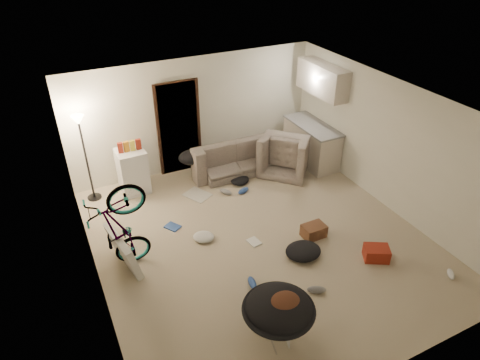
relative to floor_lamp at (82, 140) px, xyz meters
name	(u,v)px	position (x,y,z in m)	size (l,w,h in m)	color
floor	(259,239)	(2.40, -2.65, -1.32)	(5.50, 6.00, 0.02)	#BFAF93
ceiling	(264,107)	(2.40, -2.65, 1.20)	(5.50, 6.00, 0.02)	white
wall_back	(195,114)	(2.40, 0.36, -0.06)	(5.50, 0.02, 2.50)	white
wall_front	(393,309)	(2.40, -5.66, -0.06)	(5.50, 0.02, 2.50)	white
wall_left	(87,226)	(-0.36, -2.65, -0.06)	(0.02, 6.00, 2.50)	white
wall_right	(390,145)	(5.16, -2.65, -0.06)	(0.02, 6.00, 2.50)	white
doorway	(178,128)	(2.00, 0.32, -0.29)	(0.85, 0.10, 2.04)	black
door_trim	(179,128)	(2.00, 0.29, -0.29)	(0.97, 0.04, 2.10)	#331C12
floor_lamp	(82,140)	(0.00, 0.00, 0.00)	(0.28, 0.28, 1.81)	black
kitchen_counter	(311,144)	(4.83, -0.65, -0.87)	(0.60, 1.50, 0.88)	beige
counter_top	(313,126)	(4.83, -0.65, -0.41)	(0.64, 1.54, 0.04)	gray
kitchen_uppers	(322,79)	(4.96, -0.65, 0.64)	(0.38, 1.40, 0.65)	beige
sofa	(232,158)	(3.02, -0.20, -1.02)	(1.97, 0.77, 0.57)	#353D36
armchair	(287,155)	(4.16, -0.71, -0.97)	(1.04, 0.91, 0.68)	#353D36
bicycle	(123,247)	(0.10, -2.34, -0.86)	(0.59, 1.70, 0.89)	black
book_asset	(289,348)	(1.67, -4.82, -1.30)	(0.15, 0.20, 0.02)	maroon
mini_fridge	(133,171)	(0.82, -0.10, -0.84)	(0.55, 0.55, 0.94)	white
snack_box_0	(121,150)	(0.65, -0.10, -0.31)	(0.10, 0.07, 0.30)	maroon
snack_box_1	(127,149)	(0.77, -0.10, -0.31)	(0.10, 0.07, 0.30)	orange
snack_box_2	(133,147)	(0.89, -0.10, -0.31)	(0.10, 0.07, 0.30)	gold
snack_box_3	(139,146)	(1.01, -0.10, -0.31)	(0.10, 0.07, 0.30)	maroon
saucer_chair	(278,314)	(1.64, -4.55, -0.89)	(0.98, 0.98, 0.70)	silver
hoodie	(284,304)	(1.69, -4.58, -0.69)	(0.48, 0.40, 0.22)	#4C281A
sofa_drape	(192,157)	(2.07, -0.20, -0.77)	(0.56, 0.46, 0.28)	black
tv_box	(123,251)	(0.10, -2.25, -0.99)	(0.11, 0.95, 0.63)	silver
drink_case_a	(314,231)	(3.31, -3.00, -1.19)	(0.41, 0.29, 0.23)	brown
drink_case_b	(376,253)	(3.91, -3.96, -1.19)	(0.40, 0.30, 0.23)	maroon
juicer	(306,229)	(3.24, -2.86, -1.22)	(0.15, 0.15, 0.22)	silver
newspaper	(197,195)	(1.93, -0.83, -1.30)	(0.40, 0.52, 0.01)	beige
book_blue	(173,227)	(1.12, -1.64, -1.29)	(0.20, 0.27, 0.03)	#2B4C9C
book_white	(254,242)	(2.27, -2.69, -1.30)	(0.19, 0.24, 0.02)	silver
shoe_0	(243,191)	(2.81, -1.19, -1.25)	(0.29, 0.12, 0.11)	#2B4C9C
shoe_1	(226,192)	(2.47, -1.07, -1.25)	(0.29, 0.12, 0.11)	slate
shoe_2	(252,283)	(1.76, -3.59, -1.26)	(0.28, 0.11, 0.10)	#2B4C9C
shoe_3	(317,290)	(2.58, -4.15, -1.25)	(0.30, 0.12, 0.11)	slate
shoe_4	(451,274)	(4.70, -4.82, -1.26)	(0.25, 0.10, 0.09)	white
clothes_lump_a	(303,251)	(2.85, -3.36, -1.21)	(0.61, 0.53, 0.20)	black
clothes_lump_b	(240,180)	(2.92, -0.80, -1.24)	(0.43, 0.38, 0.13)	black
clothes_lump_c	(204,237)	(1.50, -2.22, -1.25)	(0.38, 0.32, 0.12)	silver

